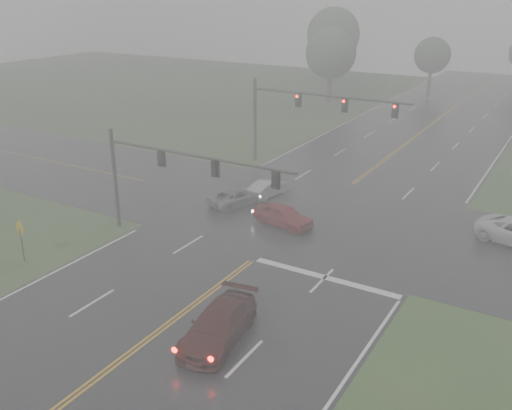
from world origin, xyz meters
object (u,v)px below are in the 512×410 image
Objects in this scene: signal_gantry_near at (164,169)px; sedan_maroon at (219,340)px; car_grey at (237,205)px; signal_gantry_far at (300,108)px; sedan_silver at (269,196)px; sedan_red at (283,226)px.

sedan_maroon is at bearing -40.03° from signal_gantry_near.
signal_gantry_far reaches higher than car_grey.
sedan_maroon is 0.38× the size of signal_gantry_far.
sedan_silver is 11.22m from signal_gantry_near.
sedan_red is 14.08m from signal_gantry_far.
signal_gantry_near reaches higher than sedan_maroon.
signal_gantry_near is at bearing 148.13° from sedan_red.
signal_gantry_far is at bearing 33.24° from sedan_red.
signal_gantry_far is (-4.93, 12.12, 5.21)m from sedan_red.
signal_gantry_near is at bearing -90.90° from signal_gantry_far.
sedan_red is 8.94m from signal_gantry_near.
signal_gantry_near is 17.72m from signal_gantry_far.
sedan_maroon is at bearing 136.10° from car_grey.
signal_gantry_near reaches higher than sedan_red.
sedan_silver is 0.29× the size of signal_gantry_near.
sedan_silver is at bearing -80.17° from signal_gantry_far.
car_grey is at bearing 81.76° from sedan_red.
car_grey is 0.33× the size of signal_gantry_near.
car_grey is at bearing 79.39° from sedan_silver.
sedan_maroon is 1.40× the size of sedan_silver.
sedan_maroon reaches higher than sedan_silver.
car_grey is 11.69m from signal_gantry_far.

